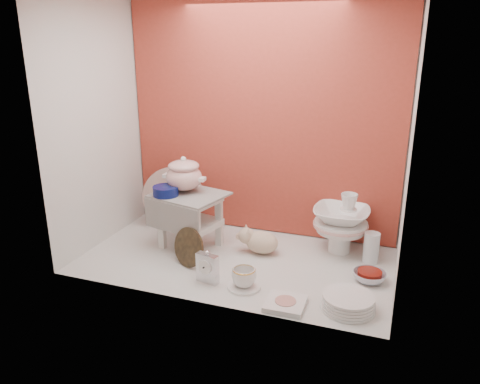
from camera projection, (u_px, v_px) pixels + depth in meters
The scene contains 17 objects.
ground at pixel (236, 260), 2.77m from camera, with size 1.80×1.80×0.00m, color silver.
niche_shell at pixel (246, 98), 2.64m from camera, with size 1.86×1.03×1.53m.
step_stool at pixel (190, 221), 2.90m from camera, with size 0.41×0.35×0.35m, color silver, non-canonical shape.
soup_tureen at pixel (184, 174), 2.86m from camera, with size 0.26×0.26×0.22m, color white, non-canonical shape.
cobalt_bowl at pixel (166, 191), 2.81m from camera, with size 0.16×0.16×0.06m, color #0A1350.
floral_platter at pixel (173, 197), 3.21m from camera, with size 0.42×0.05×0.42m, color silver, non-canonical shape.
blue_white_vase at pixel (180, 210), 3.25m from camera, with size 0.22×0.22×0.23m, color silver.
lacquer_tray at pixel (189, 247), 2.67m from camera, with size 0.23×0.07×0.23m, color black, non-canonical shape.
mantel_clock at pixel (207, 267), 2.49m from camera, with size 0.13×0.04×0.18m, color silver.
plush_pig at pixel (262, 242), 2.83m from camera, with size 0.26×0.18×0.15m, color #CCAE90.
teacup_saucer at pixel (244, 287), 2.46m from camera, with size 0.18×0.18×0.01m, color white.
gold_rim_teacup at pixel (244, 277), 2.44m from camera, with size 0.13×0.13×0.10m, color white.
lattice_dish at pixel (285, 304), 2.29m from camera, with size 0.19×0.19×0.03m, color white.
dinner_plate_stack at pixel (348, 302), 2.26m from camera, with size 0.27×0.27×0.07m, color white.
crystal_bowl at pixel (369, 277), 2.52m from camera, with size 0.18×0.18×0.05m, color silver.
clear_glass_vase at pixel (371, 248), 2.72m from camera, with size 0.09×0.09×0.18m, color silver.
porcelain_tower at pixel (341, 222), 2.82m from camera, with size 0.33×0.33×0.38m, color white, non-canonical shape.
Camera 1 is at (0.87, -2.35, 1.26)m, focal length 34.96 mm.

